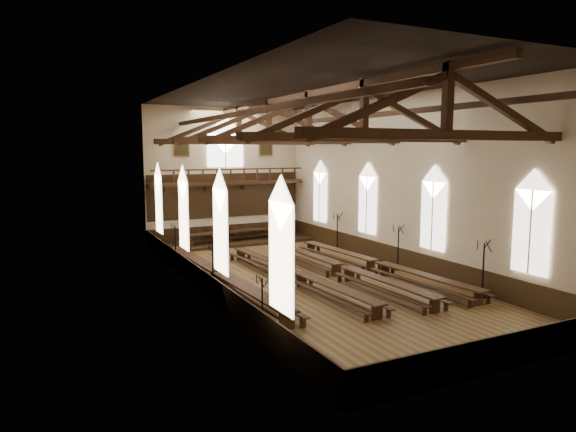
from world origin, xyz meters
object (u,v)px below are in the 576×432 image
at_px(candelabrum_left_far, 176,252).
at_px(candelabrum_right_far, 337,239).
at_px(refectory_row_c, 343,269).
at_px(high_table, 239,232).
at_px(candelabrum_right_near, 483,280).
at_px(dais, 239,242).
at_px(candelabrum_left_mid, 213,279).
at_px(refectory_row_d, 377,264).
at_px(refectory_row_a, 218,275).
at_px(candelabrum_right_mid, 398,256).
at_px(candelabrum_left_near, 262,316).
at_px(refectory_row_b, 294,273).

distance_m(candelabrum_left_far, candelabrum_right_far, 11.11).
distance_m(refectory_row_c, high_table, 12.31).
distance_m(candelabrum_left_far, candelabrum_right_near, 17.27).
relative_size(dais, candelabrum_left_mid, 4.48).
distance_m(refectory_row_d, candelabrum_left_mid, 9.50).
bearing_deg(refectory_row_a, candelabrum_right_mid, -6.09).
xyz_separation_m(candelabrum_left_near, candelabrum_right_near, (11.10, -0.23, 0.14)).
height_order(candelabrum_left_far, candelabrum_right_far, candelabrum_right_far).
bearing_deg(candelabrum_left_near, refectory_row_a, 84.51).
relative_size(high_table, candelabrum_right_far, 3.20).
bearing_deg(refectory_row_c, candelabrum_left_far, 135.13).
distance_m(refectory_row_c, refectory_row_d, 2.25).
bearing_deg(candelabrum_right_mid, refectory_row_c, -176.99).
relative_size(refectory_row_a, candelabrum_left_mid, 5.95).
distance_m(refectory_row_b, candelabrum_right_far, 9.33).
height_order(dais, candelabrum_right_mid, candelabrum_right_mid).
relative_size(candelabrum_left_near, candelabrum_right_mid, 0.87).
relative_size(refectory_row_d, high_table, 1.72).
bearing_deg(dais, candelabrum_left_mid, -116.25).
bearing_deg(candelabrum_right_mid, refectory_row_d, -171.55).
relative_size(refectory_row_d, dais, 1.26).
height_order(refectory_row_a, dais, refectory_row_a).
relative_size(refectory_row_c, high_table, 1.71).
bearing_deg(refectory_row_d, candelabrum_left_near, -148.79).
relative_size(refectory_row_d, candelabrum_right_mid, 5.46).
bearing_deg(candelabrum_right_near, candelabrum_right_mid, 90.00).
height_order(candelabrum_left_mid, candelabrum_right_near, candelabrum_right_near).
distance_m(refectory_row_a, candelabrum_right_mid, 10.48).
xyz_separation_m(candelabrum_left_near, candelabrum_left_far, (0.00, 12.99, 0.08)).
distance_m(refectory_row_b, candelabrum_left_far, 8.22).
height_order(refectory_row_d, candelabrum_left_mid, candelabrum_left_mid).
bearing_deg(candelabrum_right_mid, candelabrum_left_far, 147.75).
bearing_deg(high_table, candelabrum_right_mid, -67.01).
distance_m(refectory_row_c, candelabrum_left_near, 9.27).
bearing_deg(refectory_row_d, dais, 105.91).
distance_m(high_table, candelabrum_right_near, 18.96).
relative_size(refectory_row_c, candelabrum_left_near, 6.26).
bearing_deg(high_table, refectory_row_b, -97.44).
bearing_deg(refectory_row_a, refectory_row_c, -11.34).
relative_size(dais, candelabrum_right_mid, 4.32).
bearing_deg(candelabrum_right_near, refectory_row_a, 144.86).
height_order(dais, high_table, high_table).
bearing_deg(high_table, dais, -82.87).
relative_size(high_table, candelabrum_left_mid, 3.28).
bearing_deg(refectory_row_c, candelabrum_right_far, 60.41).
xyz_separation_m(refectory_row_a, candelabrum_left_far, (-0.68, 5.89, 0.18)).
xyz_separation_m(refectory_row_a, candelabrum_right_near, (10.42, -7.33, 0.24)).
distance_m(dais, high_table, 0.76).
height_order(dais, candelabrum_left_far, candelabrum_left_far).
xyz_separation_m(refectory_row_b, candelabrum_right_near, (6.67, -6.30, 0.32)).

